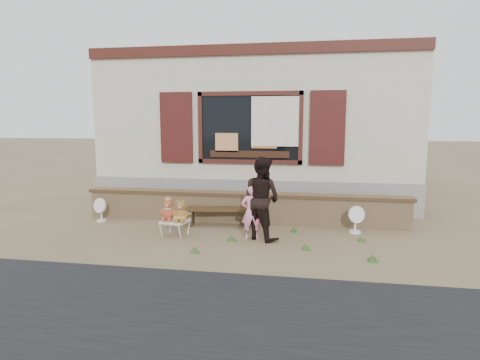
% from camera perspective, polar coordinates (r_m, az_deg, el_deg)
% --- Properties ---
extents(ground, '(80.00, 80.00, 0.00)m').
position_cam_1_polar(ground, '(7.93, -0.73, -7.79)').
color(ground, brown).
rests_on(ground, ground).
extents(shopfront, '(8.04, 5.13, 4.00)m').
position_cam_1_polar(shopfront, '(12.06, 3.12, 7.37)').
color(shopfront, '#B5A992').
rests_on(shopfront, ground).
extents(brick_wall, '(7.10, 0.36, 0.67)m').
position_cam_1_polar(brick_wall, '(8.80, 0.44, -3.87)').
color(brick_wall, tan).
rests_on(brick_wall, ground).
extents(bench, '(1.56, 0.50, 0.39)m').
position_cam_1_polar(bench, '(8.54, -2.52, -4.64)').
color(bench, '#372513').
rests_on(bench, ground).
extents(folding_chair, '(0.55, 0.51, 0.30)m').
position_cam_1_polar(folding_chair, '(7.93, -9.24, -5.90)').
color(folding_chair, beige).
rests_on(folding_chair, ground).
extents(teddy_bear_left, '(0.37, 0.33, 0.44)m').
position_cam_1_polar(teddy_bear_left, '(7.94, -10.16, -4.07)').
color(teddy_bear_left, brown).
rests_on(teddy_bear_left, folding_chair).
extents(teddy_bear_right, '(0.36, 0.32, 0.43)m').
position_cam_1_polar(teddy_bear_right, '(7.81, -8.39, -4.29)').
color(teddy_bear_right, brown).
rests_on(teddy_bear_right, folding_chair).
extents(child, '(0.44, 0.36, 1.05)m').
position_cam_1_polar(child, '(7.52, 1.59, -4.58)').
color(child, pink).
rests_on(child, ground).
extents(adult, '(0.96, 0.91, 1.56)m').
position_cam_1_polar(adult, '(7.51, 3.11, -2.59)').
color(adult, black).
rests_on(adult, ground).
extents(fan_left, '(0.34, 0.22, 0.53)m').
position_cam_1_polar(fan_left, '(9.42, -19.15, -4.01)').
color(fan_left, silver).
rests_on(fan_left, ground).
extents(fan_right, '(0.35, 0.24, 0.55)m').
position_cam_1_polar(fan_right, '(8.32, 16.09, -5.39)').
color(fan_right, white).
rests_on(fan_right, ground).
extents(grass_tufts, '(3.05, 1.66, 0.14)m').
position_cam_1_polar(grass_tufts, '(7.25, 6.56, -8.97)').
color(grass_tufts, '#315120').
rests_on(grass_tufts, ground).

